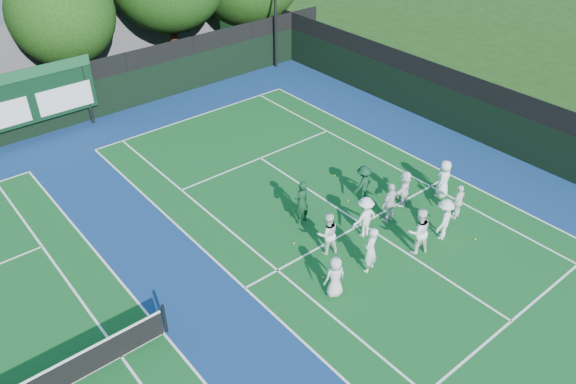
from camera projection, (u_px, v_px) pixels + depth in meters
ground at (381, 237)px, 20.73m from camera, size 120.00×120.00×0.00m
court_apron at (232, 295)px, 18.20m from camera, size 34.00×32.00×0.01m
near_court at (362, 224)px, 21.36m from camera, size 11.05×23.85×0.01m
back_fence at (53, 104)px, 27.04m from camera, size 34.00×0.08×3.00m
divider_fence_right at (504, 124)px, 25.35m from camera, size 0.08×32.00×3.00m
scoreboard at (30, 97)px, 25.77m from camera, size 6.00×0.21×3.55m
clubhouse at (67, 33)px, 33.91m from camera, size 18.00×6.00×4.00m
tree_c at (64, 15)px, 29.04m from camera, size 5.45×5.45×7.20m
tennis_ball_0 at (323, 277)px, 18.86m from camera, size 0.07×0.07×0.07m
tennis_ball_1 at (348, 200)px, 22.62m from camera, size 0.07×0.07×0.07m
tennis_ball_2 at (475, 239)px, 20.57m from camera, size 0.07×0.07×0.07m
tennis_ball_3 at (294, 243)px, 20.37m from camera, size 0.07×0.07×0.07m
tennis_ball_4 at (335, 175)px, 24.21m from camera, size 0.07×0.07×0.07m
player_front_0 at (335, 277)px, 17.84m from camera, size 0.82×0.62×1.51m
player_front_1 at (370, 250)px, 18.75m from camera, size 0.73×0.58×1.76m
player_front_2 at (418, 231)px, 19.56m from camera, size 1.05×0.93×1.80m
player_front_3 at (444, 219)px, 20.26m from camera, size 1.20×0.92×1.64m
player_front_4 at (458, 202)px, 21.34m from camera, size 0.90×0.49×1.45m
player_back_0 at (328, 234)px, 19.56m from camera, size 0.97×0.87×1.65m
player_back_1 at (365, 217)px, 20.37m from camera, size 1.10×0.68×1.64m
player_back_2 at (390, 202)px, 21.09m from camera, size 1.02×0.51×1.69m
player_back_3 at (404, 188)px, 22.07m from camera, size 1.45×0.98×1.50m
player_back_4 at (444, 179)px, 22.52m from camera, size 0.92×0.74×1.63m
coach_left at (301, 202)px, 20.98m from camera, size 0.69×0.48×1.83m
coach_right at (363, 184)px, 22.28m from camera, size 1.08×0.70×1.57m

